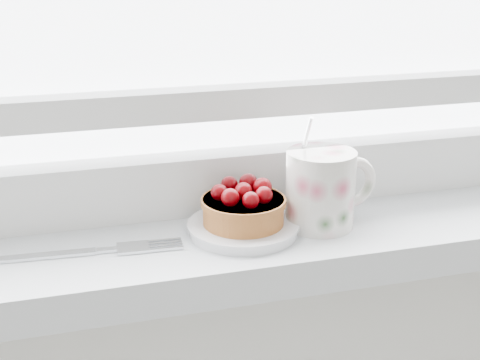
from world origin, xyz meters
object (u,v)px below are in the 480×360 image
object	(u,v)px
saucer	(243,228)
floral_mug	(323,187)
raspberry_tart	(244,206)
fork	(78,253)

from	to	relation	value
saucer	floral_mug	bearing A→B (deg)	-1.73
raspberry_tart	fork	xyz separation A→B (m)	(-0.18, -0.01, -0.03)
saucer	raspberry_tart	world-z (taller)	raspberry_tart
raspberry_tart	floral_mug	bearing A→B (deg)	-1.93
raspberry_tart	fork	distance (m)	0.18
saucer	fork	bearing A→B (deg)	-178.45
saucer	raspberry_tart	xyz separation A→B (m)	(0.00, 0.00, 0.03)
floral_mug	fork	size ratio (longest dim) A/B	0.58
fork	floral_mug	bearing A→B (deg)	0.44
saucer	raspberry_tart	bearing A→B (deg)	44.23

